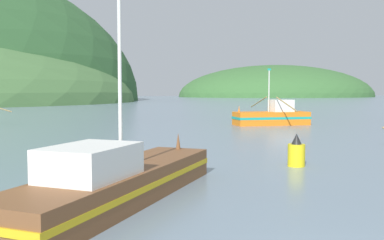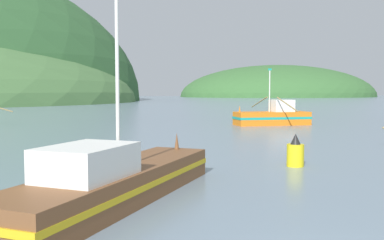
% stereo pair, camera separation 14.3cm
% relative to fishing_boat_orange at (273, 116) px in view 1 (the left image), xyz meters
% --- Properties ---
extents(hill_far_right, '(124.33, 99.46, 39.50)m').
position_rel_fishing_boat_orange_xyz_m(hill_far_right, '(101.90, 206.73, -0.89)').
color(hill_far_right, '#386633').
rests_on(hill_far_right, ground).
extents(fishing_boat_orange, '(7.88, 11.47, 5.87)m').
position_rel_fishing_boat_orange_xyz_m(fishing_boat_orange, '(0.00, 0.00, 0.00)').
color(fishing_boat_orange, orange).
rests_on(fishing_boat_orange, ground).
extents(fishing_boat_brown, '(7.95, 9.79, 6.80)m').
position_rel_fishing_boat_orange_xyz_m(fishing_boat_brown, '(-18.54, -27.44, -0.19)').
color(fishing_boat_brown, brown).
rests_on(fishing_boat_brown, ground).
extents(channel_buoy, '(0.80, 0.80, 1.54)m').
position_rel_fishing_boat_orange_xyz_m(channel_buoy, '(-9.84, -23.01, -0.25)').
color(channel_buoy, yellow).
rests_on(channel_buoy, ground).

